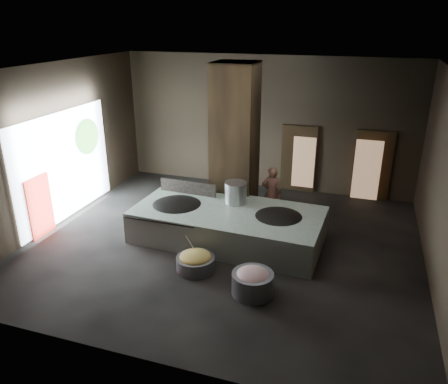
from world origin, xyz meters
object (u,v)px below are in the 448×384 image
(wok_right, at_px, (278,220))
(veg_basin, at_px, (196,263))
(cook, at_px, (272,193))
(wok_left, at_px, (177,208))
(meat_basin, at_px, (253,284))
(hearth_platform, at_px, (228,225))
(stock_pot, at_px, (236,194))

(wok_right, xyz_separation_m, veg_basin, (-1.61, -1.76, -0.58))
(wok_right, bearing_deg, cook, 107.99)
(veg_basin, bearing_deg, wok_right, 47.57)
(cook, bearing_deg, wok_left, 29.41)
(veg_basin, height_order, meat_basin, meat_basin)
(hearth_platform, xyz_separation_m, stock_pot, (0.05, 0.55, 0.70))
(stock_pot, distance_m, cook, 1.45)
(wok_right, relative_size, meat_basin, 1.60)
(wok_left, height_order, wok_right, wok_left)
(wok_left, bearing_deg, meat_basin, -38.62)
(hearth_platform, relative_size, wok_left, 3.17)
(meat_basin, bearing_deg, cook, 96.84)
(hearth_platform, height_order, cook, cook)
(hearth_platform, xyz_separation_m, wok_left, (-1.45, -0.05, 0.32))
(stock_pot, bearing_deg, wok_right, -21.04)
(veg_basin, relative_size, meat_basin, 1.01)
(stock_pot, xyz_separation_m, veg_basin, (-0.31, -2.26, -0.96))
(stock_pot, relative_size, cook, 0.41)
(meat_basin, bearing_deg, veg_basin, 161.39)
(wok_right, height_order, meat_basin, wok_right)
(stock_pot, bearing_deg, hearth_platform, -95.19)
(stock_pot, height_order, veg_basin, stock_pot)
(wok_right, xyz_separation_m, cook, (-0.55, 1.70, 0.04))
(wok_left, distance_m, wok_right, 2.80)
(hearth_platform, relative_size, stock_pot, 7.67)
(wok_right, bearing_deg, hearth_platform, -177.88)
(wok_left, bearing_deg, cook, 38.65)
(stock_pot, height_order, meat_basin, stock_pot)
(wok_left, xyz_separation_m, stock_pot, (1.50, 0.60, 0.38))
(cook, relative_size, meat_basin, 1.74)
(cook, relative_size, veg_basin, 1.73)
(hearth_platform, distance_m, wok_right, 1.39)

